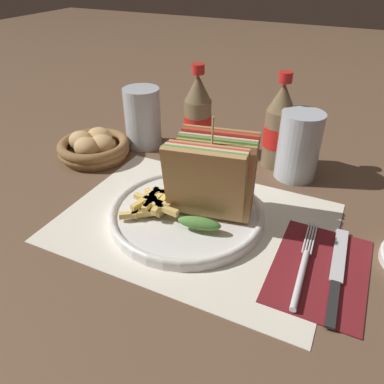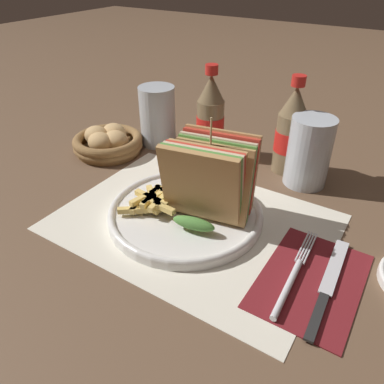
% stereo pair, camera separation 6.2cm
% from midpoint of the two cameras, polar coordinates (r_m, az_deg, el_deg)
% --- Properties ---
extents(ground_plane, '(4.00, 4.00, 0.00)m').
position_cam_midpoint_polar(ground_plane, '(0.65, 2.98, -2.84)').
color(ground_plane, brown).
extents(placemat, '(0.43, 0.32, 0.00)m').
position_cam_midpoint_polar(placemat, '(0.62, 3.08, -4.69)').
color(placemat, silver).
rests_on(placemat, ground_plane).
extents(plate_main, '(0.26, 0.26, 0.02)m').
position_cam_midpoint_polar(plate_main, '(0.62, 1.86, -3.24)').
color(plate_main, white).
rests_on(plate_main, ground_plane).
extents(club_sandwich, '(0.14, 0.13, 0.16)m').
position_cam_midpoint_polar(club_sandwich, '(0.58, 5.71, 1.79)').
color(club_sandwich, tan).
rests_on(club_sandwich, plate_main).
extents(fries_pile, '(0.09, 0.10, 0.02)m').
position_cam_midpoint_polar(fries_pile, '(0.62, -2.83, -1.23)').
color(fries_pile, '#E5C166').
rests_on(fries_pile, plate_main).
extents(napkin, '(0.13, 0.19, 0.00)m').
position_cam_midpoint_polar(napkin, '(0.55, 20.85, -12.54)').
color(napkin, maroon).
rests_on(napkin, ground_plane).
extents(fork, '(0.02, 0.19, 0.01)m').
position_cam_midpoint_polar(fork, '(0.54, 18.27, -12.55)').
color(fork, silver).
rests_on(fork, napkin).
extents(knife, '(0.02, 0.20, 0.00)m').
position_cam_midpoint_polar(knife, '(0.55, 23.15, -13.13)').
color(knife, black).
rests_on(knife, napkin).
extents(coke_bottle_near, '(0.06, 0.06, 0.19)m').
position_cam_midpoint_polar(coke_bottle_near, '(0.80, 5.08, 11.16)').
color(coke_bottle_near, '#7A6647').
rests_on(coke_bottle_near, ground_plane).
extents(coke_bottle_far, '(0.06, 0.06, 0.19)m').
position_cam_midpoint_polar(coke_bottle_far, '(0.76, 17.12, 8.63)').
color(coke_bottle_far, '#7A6647').
rests_on(coke_bottle_far, ground_plane).
extents(glass_near, '(0.08, 0.08, 0.13)m').
position_cam_midpoint_polar(glass_near, '(0.73, 19.63, 5.13)').
color(glass_near, silver).
rests_on(glass_near, ground_plane).
extents(glass_far, '(0.08, 0.08, 0.13)m').
position_cam_midpoint_polar(glass_far, '(0.85, -3.15, 10.89)').
color(glass_far, silver).
rests_on(glass_far, ground_plane).
extents(bread_basket, '(0.15, 0.15, 0.06)m').
position_cam_midpoint_polar(bread_basket, '(0.84, -10.66, 7.45)').
color(bread_basket, olive).
rests_on(bread_basket, ground_plane).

